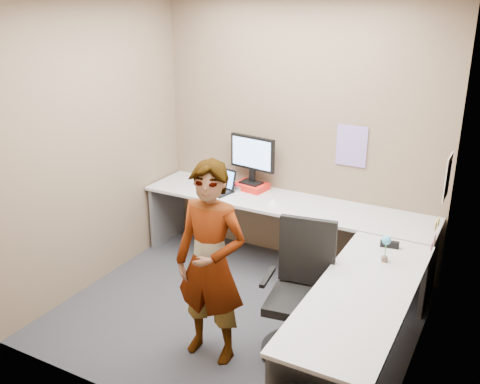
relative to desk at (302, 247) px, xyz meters
The scene contains 20 objects.
ground 0.83m from the desk, 138.54° to the right, with size 3.00×3.00×0.00m, color #25262A.
wall_back 1.27m from the desk, 115.54° to the left, with size 3.00×3.00×0.00m, color brown.
wall_right 1.36m from the desk, 19.95° to the right, with size 2.70×2.70×0.00m, color brown.
wall_left 2.12m from the desk, 168.73° to the right, with size 2.70×2.70×0.00m, color brown.
desk is the anchor object (origin of this frame).
paper_ream 1.18m from the desk, 139.70° to the left, with size 0.33×0.24×0.07m, color red.
monitor 1.28m from the desk, 139.01° to the left, with size 0.53×0.19×0.50m.
laptop 1.30m from the desk, 154.70° to the left, with size 0.37×0.33×0.23m.
trackball_mouse 1.23m from the desk, 146.69° to the left, with size 0.12×0.08×0.07m.
origami 0.70m from the desk, 137.49° to the left, with size 0.10×0.10×0.06m, color white.
stapler 0.76m from the desk, ahead, with size 0.15×0.04×0.06m, color black.
flower 0.84m from the desk, 14.90° to the right, with size 0.07×0.07×0.22m.
calendar_purple 1.15m from the desk, 82.85° to the left, with size 0.30×0.01×0.40m, color #846BB7.
calendar_white 1.35m from the desk, 26.02° to the left, with size 0.01×0.28×0.38m, color white.
sticky_note_a 1.13m from the desk, ahead, with size 0.01×0.07×0.07m, color #F2E059.
sticky_note_b 1.10m from the desk, 11.49° to the left, with size 0.01×0.07×0.07m, color pink.
sticky_note_c 1.08m from the desk, ahead, with size 0.01×0.07×0.07m, color pink.
sticky_note_d 1.15m from the desk, 16.61° to the left, with size 0.01×0.07×0.07m, color #F2E059.
office_chair 0.67m from the desk, 68.29° to the right, with size 0.58×0.56×1.06m.
person 1.05m from the desk, 109.39° to the right, with size 0.58×0.38×1.58m, color #999399.
Camera 1 is at (1.96, -3.58, 2.67)m, focal length 40.00 mm.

